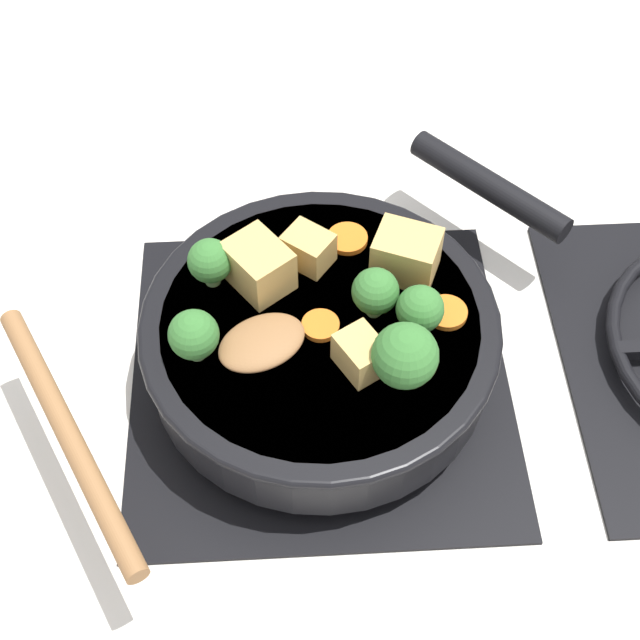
# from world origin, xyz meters

# --- Properties ---
(ground_plane) EXTENTS (2.40, 2.40, 0.00)m
(ground_plane) POSITION_xyz_m (0.00, 0.00, 0.00)
(ground_plane) COLOR white
(front_burner_grate) EXTENTS (0.31, 0.31, 0.03)m
(front_burner_grate) POSITION_xyz_m (0.00, 0.00, 0.01)
(front_burner_grate) COLOR black
(front_burner_grate) RESTS_ON ground_plane
(skillet_pan) EXTENTS (0.35, 0.36, 0.05)m
(skillet_pan) POSITION_xyz_m (-0.00, 0.00, 0.06)
(skillet_pan) COLOR black
(skillet_pan) RESTS_ON front_burner_grate
(wooden_spoon) EXTENTS (0.21, 0.24, 0.02)m
(wooden_spoon) POSITION_xyz_m (0.06, -0.12, 0.09)
(wooden_spoon) COLOR olive
(wooden_spoon) RESTS_ON skillet_pan
(tofu_cube_center_large) EXTENTS (0.06, 0.06, 0.04)m
(tofu_cube_center_large) POSITION_xyz_m (-0.04, -0.05, 0.10)
(tofu_cube_center_large) COLOR tan
(tofu_cube_center_large) RESTS_ON skillet_pan
(tofu_cube_near_handle) EXTENTS (0.05, 0.04, 0.03)m
(tofu_cube_near_handle) POSITION_xyz_m (0.04, 0.03, 0.09)
(tofu_cube_near_handle) COLOR tan
(tofu_cube_near_handle) RESTS_ON skillet_pan
(tofu_cube_east_chunk) EXTENTS (0.05, 0.06, 0.04)m
(tofu_cube_east_chunk) POSITION_xyz_m (-0.05, 0.07, 0.10)
(tofu_cube_east_chunk) COLOR tan
(tofu_cube_east_chunk) RESTS_ON skillet_pan
(tofu_cube_west_chunk) EXTENTS (0.04, 0.05, 0.03)m
(tofu_cube_west_chunk) POSITION_xyz_m (-0.06, -0.01, 0.09)
(tofu_cube_west_chunk) COLOR tan
(tofu_cube_west_chunk) RESTS_ON skillet_pan
(broccoli_floret_near_spoon) EXTENTS (0.05, 0.05, 0.05)m
(broccoli_floret_near_spoon) POSITION_xyz_m (0.06, 0.06, 0.11)
(broccoli_floret_near_spoon) COLOR #709956
(broccoli_floret_near_spoon) RESTS_ON skillet_pan
(broccoli_floret_center_top) EXTENTS (0.04, 0.04, 0.04)m
(broccoli_floret_center_top) POSITION_xyz_m (-0.01, 0.04, 0.11)
(broccoli_floret_center_top) COLOR #709956
(broccoli_floret_center_top) RESTS_ON skillet_pan
(broccoli_floret_east_rim) EXTENTS (0.04, 0.04, 0.04)m
(broccoli_floret_east_rim) POSITION_xyz_m (0.01, 0.07, 0.11)
(broccoli_floret_east_rim) COLOR #709956
(broccoli_floret_east_rim) RESTS_ON skillet_pan
(broccoli_floret_west_rim) EXTENTS (0.04, 0.04, 0.04)m
(broccoli_floret_west_rim) POSITION_xyz_m (0.03, -0.09, 0.11)
(broccoli_floret_west_rim) COLOR #709956
(broccoli_floret_west_rim) RESTS_ON skillet_pan
(broccoli_floret_north_edge) EXTENTS (0.03, 0.03, 0.04)m
(broccoli_floret_north_edge) POSITION_xyz_m (-0.04, -0.08, 0.10)
(broccoli_floret_north_edge) COLOR #709956
(broccoli_floret_north_edge) RESTS_ON skillet_pan
(carrot_slice_orange_thin) EXTENTS (0.03, 0.03, 0.01)m
(carrot_slice_orange_thin) POSITION_xyz_m (-0.08, 0.03, 0.08)
(carrot_slice_orange_thin) COLOR orange
(carrot_slice_orange_thin) RESTS_ON skillet_pan
(carrot_slice_near_center) EXTENTS (0.03, 0.03, 0.01)m
(carrot_slice_near_center) POSITION_xyz_m (0.01, 0.00, 0.08)
(carrot_slice_near_center) COLOR orange
(carrot_slice_near_center) RESTS_ON skillet_pan
(carrot_slice_edge_slice) EXTENTS (0.03, 0.03, 0.01)m
(carrot_slice_edge_slice) POSITION_xyz_m (0.00, 0.10, 0.08)
(carrot_slice_edge_slice) COLOR orange
(carrot_slice_edge_slice) RESTS_ON skillet_pan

